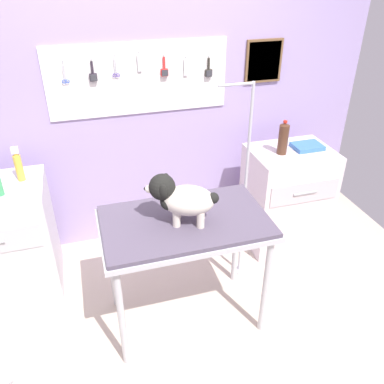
{
  "coord_description": "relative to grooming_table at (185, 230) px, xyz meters",
  "views": [
    {
      "loc": [
        -0.47,
        -1.87,
        2.3
      ],
      "look_at": [
        0.12,
        0.15,
        1.04
      ],
      "focal_mm": 37.43,
      "sensor_mm": 36.0,
      "label": 1
    }
  ],
  "objects": [
    {
      "name": "ground",
      "position": [
        -0.07,
        -0.13,
        -0.79
      ],
      "size": [
        4.4,
        4.0,
        0.04
      ],
      "primitive_type": "cube",
      "color": "#C1B09B"
    },
    {
      "name": "rear_wall_panel",
      "position": [
        -0.06,
        1.15,
        0.38
      ],
      "size": [
        4.0,
        0.11,
        2.3
      ],
      "color": "#A18DC1",
      "rests_on": "ground"
    },
    {
      "name": "grooming_table",
      "position": [
        0.0,
        0.0,
        0.0
      ],
      "size": [
        1.07,
        0.65,
        0.86
      ],
      "color": "#B7B7BC",
      "rests_on": "ground"
    },
    {
      "name": "grooming_arm",
      "position": [
        0.55,
        0.34,
        -0.03
      ],
      "size": [
        0.3,
        0.11,
        1.59
      ],
      "color": "#B7B7BC",
      "rests_on": "ground"
    },
    {
      "name": "dog",
      "position": [
        -0.03,
        -0.02,
        0.26
      ],
      "size": [
        0.44,
        0.3,
        0.33
      ],
      "color": "beige",
      "rests_on": "grooming_table"
    },
    {
      "name": "cabinet_right",
      "position": [
        1.1,
        0.65,
        -0.32
      ],
      "size": [
        0.68,
        0.54,
        0.9
      ],
      "color": "silver",
      "rests_on": "ground"
    },
    {
      "name": "detangler_spray",
      "position": [
        -1.0,
        0.73,
        0.25
      ],
      "size": [
        0.05,
        0.05,
        0.26
      ],
      "color": "gold",
      "rests_on": "counter_left"
    },
    {
      "name": "soda_bottle",
      "position": [
        0.99,
        0.63,
        0.26
      ],
      "size": [
        0.08,
        0.08,
        0.28
      ],
      "color": "#4A2C1D",
      "rests_on": "cabinet_right"
    },
    {
      "name": "supply_tray",
      "position": [
        1.24,
        0.66,
        0.14
      ],
      "size": [
        0.24,
        0.18,
        0.04
      ],
      "color": "#3A71BE",
      "rests_on": "cabinet_right"
    }
  ]
}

